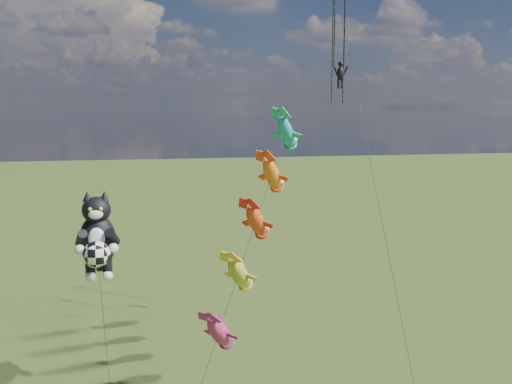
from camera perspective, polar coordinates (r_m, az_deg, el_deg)
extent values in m
cylinder|color=black|center=(30.86, -14.81, -14.26)|extent=(0.63, 2.71, 7.02)
ellipsoid|color=black|center=(30.92, -15.54, -4.72)|extent=(2.18, 1.91, 2.77)
ellipsoid|color=black|center=(30.51, -15.67, -1.74)|extent=(1.71, 1.60, 1.40)
cone|color=black|center=(30.43, -16.54, -0.40)|extent=(0.57, 0.57, 0.52)
cone|color=black|center=(30.37, -14.91, -0.35)|extent=(0.57, 0.57, 0.52)
ellipsoid|color=white|center=(29.98, -15.74, -2.17)|extent=(0.79, 0.50, 0.50)
ellipsoid|color=white|center=(30.23, -15.64, -4.52)|extent=(0.91, 0.50, 1.14)
sphere|color=gold|center=(29.90, -16.26, -1.67)|extent=(0.21, 0.21, 0.21)
sphere|color=gold|center=(29.85, -15.27, -1.64)|extent=(0.21, 0.21, 0.21)
sphere|color=white|center=(30.16, -17.21, -5.54)|extent=(0.52, 0.52, 0.52)
sphere|color=white|center=(30.04, -14.07, -5.47)|extent=(0.52, 0.52, 0.52)
sphere|color=white|center=(31.30, -16.22, -8.11)|extent=(0.55, 0.55, 0.55)
sphere|color=white|center=(31.23, -14.62, -8.08)|extent=(0.55, 0.55, 0.55)
sphere|color=white|center=(29.89, -15.66, -6.03)|extent=(1.37, 1.37, 1.37)
cylinder|color=black|center=(30.09, -0.71, -5.11)|extent=(9.15, 12.95, 16.47)
ellipsoid|color=#D83365|center=(28.22, -3.70, -13.78)|extent=(2.06, 2.42, 2.41)
ellipsoid|color=green|center=(29.33, -1.73, -8.13)|extent=(2.06, 2.42, 2.41)
ellipsoid|color=orange|center=(30.73, 0.03, -2.94)|extent=(2.06, 2.42, 2.41)
ellipsoid|color=orange|center=(32.38, 1.60, 1.77)|extent=(2.06, 2.42, 2.41)
ellipsoid|color=#1991BF|center=(34.25, 3.02, 5.99)|extent=(2.06, 2.42, 2.41)
cylinder|color=black|center=(31.23, 11.83, 0.58)|extent=(1.51, 17.03, 22.21)
cylinder|color=black|center=(36.33, 7.89, 17.44)|extent=(0.08, 0.08, 6.93)
cylinder|color=black|center=(36.53, 8.84, 17.37)|extent=(0.08, 0.08, 6.93)
cylinder|color=black|center=(39.31, 7.68, 15.35)|extent=(0.08, 0.08, 9.34)
cylinder|color=black|center=(39.56, 8.76, 15.28)|extent=(0.08, 0.08, 9.34)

